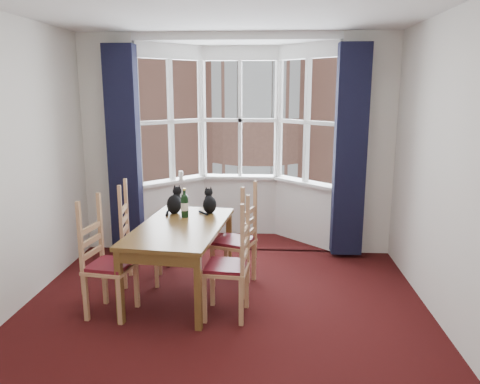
# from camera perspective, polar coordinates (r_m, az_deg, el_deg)

# --- Properties ---
(floor) EXTENTS (4.50, 4.50, 0.00)m
(floor) POSITION_cam_1_polar(r_m,az_deg,el_deg) (4.32, -2.58, -16.81)
(floor) COLOR black
(floor) RESTS_ON ground
(wall_right) EXTENTS (0.00, 4.50, 4.50)m
(wall_right) POSITION_cam_1_polar(r_m,az_deg,el_deg) (4.13, 26.03, 1.28)
(wall_right) COLOR silver
(wall_right) RESTS_ON floor
(wall_near) EXTENTS (4.00, 0.00, 4.00)m
(wall_near) POSITION_cam_1_polar(r_m,az_deg,el_deg) (1.71, -11.29, -12.28)
(wall_near) COLOR silver
(wall_near) RESTS_ON floor
(wall_back_pier_left) EXTENTS (0.70, 0.12, 2.80)m
(wall_back_pier_left) POSITION_cam_1_polar(r_m,az_deg,el_deg) (6.38, -15.46, 5.60)
(wall_back_pier_left) COLOR silver
(wall_back_pier_left) RESTS_ON floor
(wall_back_pier_right) EXTENTS (0.70, 0.12, 2.80)m
(wall_back_pier_right) POSITION_cam_1_polar(r_m,az_deg,el_deg) (6.16, 15.13, 5.39)
(wall_back_pier_right) COLOR silver
(wall_back_pier_right) RESTS_ON floor
(bay_window) EXTENTS (2.76, 0.94, 2.80)m
(bay_window) POSITION_cam_1_polar(r_m,az_deg,el_deg) (6.55, -0.13, 6.21)
(bay_window) COLOR white
(bay_window) RESTS_ON floor
(curtain_left) EXTENTS (0.38, 0.22, 2.60)m
(curtain_left) POSITION_cam_1_polar(r_m,az_deg,el_deg) (6.15, -13.93, 4.97)
(curtain_left) COLOR black
(curtain_left) RESTS_ON floor
(curtain_right) EXTENTS (0.38, 0.22, 2.60)m
(curtain_right) POSITION_cam_1_polar(r_m,az_deg,el_deg) (5.95, 13.26, 4.76)
(curtain_right) COLOR black
(curtain_right) RESTS_ON floor
(dining_table) EXTENTS (0.99, 1.63, 0.74)m
(dining_table) POSITION_cam_1_polar(r_m,az_deg,el_deg) (4.87, -7.24, -4.95)
(dining_table) COLOR brown
(dining_table) RESTS_ON floor
(chair_left_near) EXTENTS (0.46, 0.48, 0.92)m
(chair_left_near) POSITION_cam_1_polar(r_m,az_deg,el_deg) (4.66, -16.53, -8.67)
(chair_left_near) COLOR tan
(chair_left_near) RESTS_ON floor
(chair_left_far) EXTENTS (0.45, 0.47, 0.92)m
(chair_left_far) POSITION_cam_1_polar(r_m,az_deg,el_deg) (5.30, -12.87, -5.87)
(chair_left_far) COLOR tan
(chair_left_far) RESTS_ON floor
(chair_right_near) EXTENTS (0.43, 0.45, 0.92)m
(chair_right_near) POSITION_cam_1_polar(r_m,az_deg,el_deg) (4.41, -0.52, -9.34)
(chair_right_near) COLOR tan
(chair_right_near) RESTS_ON floor
(chair_right_far) EXTENTS (0.52, 0.53, 0.92)m
(chair_right_far) POSITION_cam_1_polar(r_m,az_deg,el_deg) (5.09, 0.17, -6.32)
(chair_right_far) COLOR tan
(chair_right_far) RESTS_ON floor
(cat_left) EXTENTS (0.22, 0.26, 0.32)m
(cat_left) POSITION_cam_1_polar(r_m,az_deg,el_deg) (5.30, -7.98, -1.28)
(cat_left) COLOR black
(cat_left) RESTS_ON dining_table
(cat_right) EXTENTS (0.20, 0.24, 0.30)m
(cat_right) POSITION_cam_1_polar(r_m,az_deg,el_deg) (5.27, -3.74, -1.36)
(cat_right) COLOR black
(cat_right) RESTS_ON dining_table
(wine_bottle) EXTENTS (0.08, 0.08, 0.32)m
(wine_bottle) POSITION_cam_1_polar(r_m,az_deg,el_deg) (5.11, -6.76, -1.55)
(wine_bottle) COLOR black
(wine_bottle) RESTS_ON dining_table
(candle_tall) EXTENTS (0.06, 0.06, 0.13)m
(candle_tall) POSITION_cam_1_polar(r_m,az_deg,el_deg) (6.57, -7.21, 2.01)
(candle_tall) COLOR white
(candle_tall) RESTS_ON bay_window
(street) EXTENTS (80.00, 80.00, 0.00)m
(street) POSITION_cam_1_polar(r_m,az_deg,el_deg) (36.90, 2.83, -0.32)
(street) COLOR #333335
(street) RESTS_ON ground
(tenement_building) EXTENTS (18.40, 7.80, 15.20)m
(tenement_building) POSITION_cam_1_polar(r_m,az_deg,el_deg) (17.77, 2.25, 10.74)
(tenement_building) COLOR #9F6552
(tenement_building) RESTS_ON street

